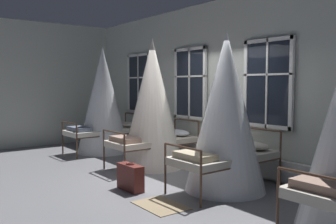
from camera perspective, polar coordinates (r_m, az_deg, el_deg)
The scene contains 8 objects.
ground at distance 7.06m, azimuth 0.78°, elevation -10.33°, with size 20.68×20.68×0.00m, color slate.
back_wall_with_windows at distance 7.80m, azimuth 9.24°, elevation 4.21°, with size 10.68×0.10×3.55m, color #B2B7AD.
window_bank at distance 7.76m, azimuth 8.55°, elevation -1.66°, with size 7.65×0.10×2.55m.
cot_first at distance 9.77m, azimuth -9.99°, elevation 1.63°, with size 1.36×1.96×2.75m.
cot_second at distance 7.90m, azimuth -2.42°, elevation 1.09°, with size 1.36×1.94×2.76m.
cot_third at distance 6.23m, azimuth 8.92°, elevation -0.28°, with size 1.36×1.95×2.66m.
rug_third at distance 5.60m, azimuth -1.15°, elevation -14.24°, with size 0.80×0.56×0.01m, color #8E7A5B.
suitcase_dark at distance 6.34m, azimuth -5.84°, elevation -9.99°, with size 0.56×0.22×0.47m.
Camera 1 is at (5.39, -4.19, 1.79)m, focal length 39.44 mm.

